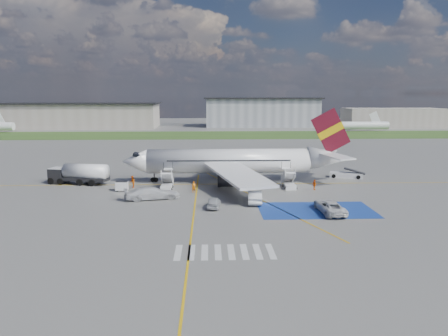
{
  "coord_description": "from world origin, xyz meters",
  "views": [
    {
      "loc": [
        -3.2,
        -55.57,
        14.15
      ],
      "look_at": [
        -0.97,
        6.68,
        3.5
      ],
      "focal_mm": 35.0,
      "sensor_mm": 36.0,
      "label": 1
    }
  ],
  "objects_px": {
    "belt_loader": "(346,175)",
    "van_white_b": "(152,191)",
    "fuel_tanker": "(79,176)",
    "car_silver_a": "(214,202)",
    "airliner": "(238,161)",
    "gpu_cart": "(122,186)",
    "car_silver_b": "(255,197)",
    "van_white_a": "(330,204)"
  },
  "relations": [
    {
      "from": "belt_loader",
      "to": "van_white_b",
      "type": "height_order",
      "value": "van_white_b"
    },
    {
      "from": "fuel_tanker",
      "to": "car_silver_a",
      "type": "relative_size",
      "value": 2.46
    },
    {
      "from": "airliner",
      "to": "fuel_tanker",
      "type": "relative_size",
      "value": 3.74
    },
    {
      "from": "gpu_cart",
      "to": "belt_loader",
      "type": "xyz_separation_m",
      "value": [
        36.21,
        8.95,
        -0.24
      ]
    },
    {
      "from": "fuel_tanker",
      "to": "car_silver_b",
      "type": "distance_m",
      "value": 29.56
    },
    {
      "from": "gpu_cart",
      "to": "belt_loader",
      "type": "distance_m",
      "value": 37.3
    },
    {
      "from": "airliner",
      "to": "van_white_b",
      "type": "height_order",
      "value": "airliner"
    },
    {
      "from": "airliner",
      "to": "car_silver_b",
      "type": "bearing_deg",
      "value": -84.56
    },
    {
      "from": "fuel_tanker",
      "to": "belt_loader",
      "type": "bearing_deg",
      "value": 18.63
    },
    {
      "from": "fuel_tanker",
      "to": "van_white_b",
      "type": "xyz_separation_m",
      "value": [
        12.81,
        -10.57,
        -0.28
      ]
    },
    {
      "from": "van_white_a",
      "to": "van_white_b",
      "type": "xyz_separation_m",
      "value": [
        -22.2,
        7.42,
        0.09
      ]
    },
    {
      "from": "car_silver_b",
      "to": "van_white_a",
      "type": "xyz_separation_m",
      "value": [
        8.5,
        -4.94,
        0.17
      ]
    },
    {
      "from": "gpu_cart",
      "to": "car_silver_a",
      "type": "bearing_deg",
      "value": -37.99
    },
    {
      "from": "car_silver_a",
      "to": "car_silver_b",
      "type": "height_order",
      "value": "car_silver_b"
    },
    {
      "from": "airliner",
      "to": "van_white_b",
      "type": "bearing_deg",
      "value": -136.64
    },
    {
      "from": "car_silver_a",
      "to": "van_white_a",
      "type": "xyz_separation_m",
      "value": [
        13.94,
        -2.73,
        0.31
      ]
    },
    {
      "from": "fuel_tanker",
      "to": "van_white_b",
      "type": "relative_size",
      "value": 1.77
    },
    {
      "from": "car_silver_a",
      "to": "van_white_a",
      "type": "bearing_deg",
      "value": 174.79
    },
    {
      "from": "car_silver_b",
      "to": "van_white_a",
      "type": "bearing_deg",
      "value": 155.35
    },
    {
      "from": "gpu_cart",
      "to": "van_white_a",
      "type": "distance_m",
      "value": 30.15
    },
    {
      "from": "belt_loader",
      "to": "car_silver_b",
      "type": "relative_size",
      "value": 1.18
    },
    {
      "from": "gpu_cart",
      "to": "van_white_b",
      "type": "height_order",
      "value": "van_white_b"
    },
    {
      "from": "van_white_a",
      "to": "van_white_b",
      "type": "distance_m",
      "value": 23.4
    },
    {
      "from": "belt_loader",
      "to": "car_silver_a",
      "type": "bearing_deg",
      "value": -122.13
    },
    {
      "from": "gpu_cart",
      "to": "van_white_a",
      "type": "relative_size",
      "value": 0.34
    },
    {
      "from": "van_white_b",
      "to": "airliner",
      "type": "bearing_deg",
      "value": -60.22
    },
    {
      "from": "airliner",
      "to": "van_white_a",
      "type": "relative_size",
      "value": 6.94
    },
    {
      "from": "van_white_a",
      "to": "gpu_cart",
      "type": "bearing_deg",
      "value": -26.79
    },
    {
      "from": "belt_loader",
      "to": "car_silver_b",
      "type": "bearing_deg",
      "value": -117.91
    },
    {
      "from": "airliner",
      "to": "belt_loader",
      "type": "height_order",
      "value": "airliner"
    },
    {
      "from": "car_silver_a",
      "to": "car_silver_b",
      "type": "distance_m",
      "value": 5.87
    },
    {
      "from": "belt_loader",
      "to": "car_silver_b",
      "type": "xyz_separation_m",
      "value": [
        -17.39,
        -16.76,
        0.4
      ]
    },
    {
      "from": "airliner",
      "to": "van_white_a",
      "type": "bearing_deg",
      "value": -62.72
    },
    {
      "from": "belt_loader",
      "to": "van_white_a",
      "type": "xyz_separation_m",
      "value": [
        -8.89,
        -21.7,
        0.57
      ]
    },
    {
      "from": "car_silver_a",
      "to": "airliner",
      "type": "bearing_deg",
      "value": -98.19
    },
    {
      "from": "car_silver_a",
      "to": "van_white_a",
      "type": "distance_m",
      "value": 14.2
    },
    {
      "from": "gpu_cart",
      "to": "belt_loader",
      "type": "relative_size",
      "value": 0.3
    },
    {
      "from": "car_silver_b",
      "to": "van_white_b",
      "type": "distance_m",
      "value": 13.93
    },
    {
      "from": "fuel_tanker",
      "to": "belt_loader",
      "type": "height_order",
      "value": "fuel_tanker"
    },
    {
      "from": "fuel_tanker",
      "to": "van_white_a",
      "type": "bearing_deg",
      "value": -13.39
    },
    {
      "from": "fuel_tanker",
      "to": "gpu_cart",
      "type": "bearing_deg",
      "value": -20.51
    },
    {
      "from": "gpu_cart",
      "to": "van_white_b",
      "type": "relative_size",
      "value": 0.32
    }
  ]
}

